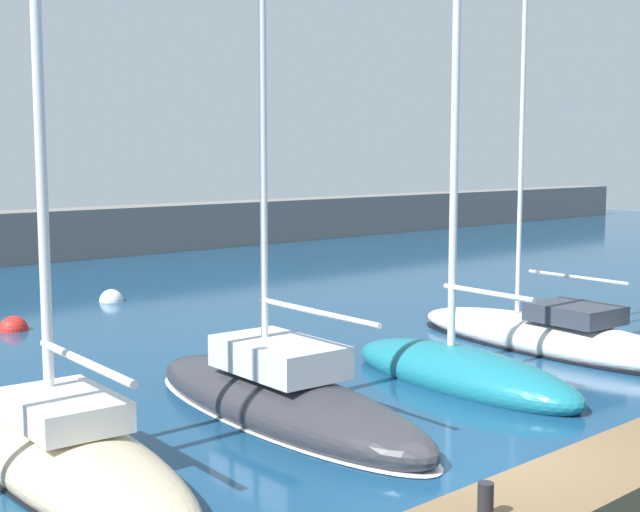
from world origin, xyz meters
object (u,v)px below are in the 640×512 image
mooring_buoy_red (14,330)px  dock_bollard (485,500)px  mooring_buoy_white (111,301)px  sailboat_sand_second (62,447)px  sailboat_teal_fourth (461,369)px  sailboat_charcoal_third (281,396)px  sailboat_white_fifth (551,334)px

mooring_buoy_red → dock_bollard: size_ratio=1.81×
mooring_buoy_white → dock_bollard: 20.38m
sailboat_sand_second → dock_bollard: bearing=-151.7°
sailboat_teal_fourth → mooring_buoy_white: size_ratio=14.59×
sailboat_teal_fourth → dock_bollard: sailboat_teal_fourth is taller
sailboat_charcoal_third → dock_bollard: (-1.59, -5.87, 0.19)m
mooring_buoy_red → sailboat_sand_second: bearing=-109.7°
sailboat_sand_second → sailboat_charcoal_third: (4.23, -0.17, 0.04)m
sailboat_charcoal_third → sailboat_teal_fourth: sailboat_charcoal_third is taller
sailboat_teal_fourth → mooring_buoy_white: (-0.22, 14.43, -0.32)m
mooring_buoy_white → dock_bollard: size_ratio=1.80×
mooring_buoy_red → dock_bollard: 17.08m
sailboat_sand_second → mooring_buoy_red: (3.93, 10.99, -0.35)m
sailboat_charcoal_third → mooring_buoy_white: bearing=-12.9°
mooring_buoy_white → sailboat_charcoal_third: bearing=-106.7°
sailboat_charcoal_third → mooring_buoy_red: sailboat_charcoal_third is taller
sailboat_sand_second → dock_bollard: size_ratio=31.45×
sailboat_charcoal_third → sailboat_teal_fourth: (4.33, -0.73, -0.07)m
sailboat_white_fifth → mooring_buoy_white: bearing=23.5°
sailboat_teal_fourth → sailboat_sand_second: bearing=89.4°
sailboat_charcoal_third → dock_bollard: size_ratio=38.89×
sailboat_teal_fourth → mooring_buoy_white: 14.43m
sailboat_white_fifth → sailboat_sand_second: bearing=93.9°
sailboat_sand_second → mooring_buoy_white: bearing=-27.0°
sailboat_teal_fourth → dock_bollard: (-5.92, -5.14, 0.26)m
sailboat_white_fifth → mooring_buoy_red: size_ratio=20.56×
dock_bollard → mooring_buoy_red: bearing=85.7°
sailboat_charcoal_third → sailboat_teal_fourth: bearing=-95.7°
sailboat_charcoal_third → dock_bollard: 6.08m
sailboat_charcoal_third → mooring_buoy_white: sailboat_charcoal_third is taller
sailboat_teal_fourth → mooring_buoy_red: 12.76m
mooring_buoy_white → mooring_buoy_red: 5.09m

